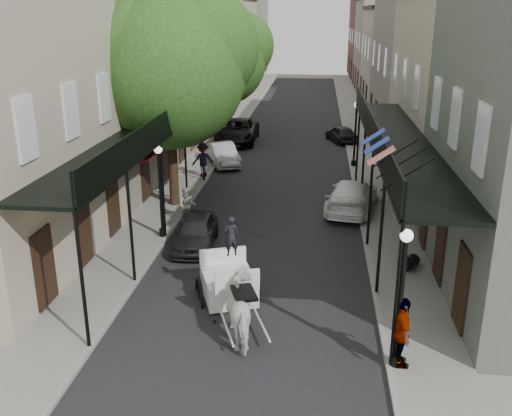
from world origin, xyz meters
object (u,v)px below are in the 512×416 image
(pedestrian_sidewalk_left, at_px, (203,160))
(car_left_far, at_px, (237,131))
(pedestrian_sidewalk_right, at_px, (402,333))
(car_right_far, at_px, (341,134))
(carriage, at_px, (226,260))
(car_left_near, at_px, (196,232))
(lamppost_left, at_px, (160,190))
(car_right_near, at_px, (352,196))
(lamppost_right_near, at_px, (401,297))
(tree_far, at_px, (227,56))
(tree_near, at_px, (178,64))
(pedestrian_walking, at_px, (187,206))
(lamppost_right_far, at_px, (355,133))
(car_left_mid, at_px, (223,154))
(horse, at_px, (245,310))

(pedestrian_sidewalk_left, relative_size, car_left_far, 0.32)
(pedestrian_sidewalk_right, height_order, car_right_far, pedestrian_sidewalk_right)
(carriage, relative_size, pedestrian_sidewalk_right, 1.60)
(car_left_far, height_order, car_right_far, car_left_far)
(car_left_near, height_order, car_left_far, car_left_far)
(lamppost_left, height_order, car_right_near, lamppost_left)
(lamppost_right_near, bearing_deg, tree_far, 107.68)
(car_left_near, relative_size, car_left_far, 0.63)
(tree_near, xyz_separation_m, pedestrian_walking, (0.70, -2.33, -5.69))
(lamppost_right_far, distance_m, car_left_mid, 7.83)
(tree_far, bearing_deg, lamppost_right_far, -36.51)
(lamppost_left, relative_size, horse, 1.73)
(pedestrian_walking, relative_size, car_left_far, 0.28)
(horse, xyz_separation_m, car_left_near, (-2.71, 6.34, -0.29))
(car_left_far, bearing_deg, tree_far, 164.13)
(car_left_near, xyz_separation_m, car_left_far, (-1.00, 18.66, 0.18))
(pedestrian_walking, relative_size, car_left_near, 0.44)
(lamppost_left, distance_m, carriage, 5.51)
(car_left_near, height_order, car_left_mid, car_left_mid)
(tree_far, distance_m, pedestrian_walking, 17.10)
(tree_far, height_order, pedestrian_walking, tree_far)
(carriage, distance_m, car_left_far, 22.52)
(tree_near, relative_size, carriage, 3.19)
(pedestrian_sidewalk_right, bearing_deg, pedestrian_walking, 31.25)
(carriage, bearing_deg, lamppost_right_far, 53.53)
(car_right_near, bearing_deg, tree_near, 11.78)
(car_left_near, relative_size, car_right_near, 0.74)
(tree_far, distance_m, pedestrian_sidewalk_right, 27.92)
(tree_near, distance_m, pedestrian_sidewalk_right, 15.75)
(tree_near, bearing_deg, car_left_far, 87.52)
(pedestrian_sidewalk_left, bearing_deg, car_right_far, -150.03)
(lamppost_right_far, relative_size, car_right_near, 0.76)
(tree_near, height_order, lamppost_right_far, tree_near)
(tree_near, bearing_deg, tree_far, 90.19)
(car_right_near, bearing_deg, horse, 83.68)
(pedestrian_sidewalk_left, bearing_deg, pedestrian_walking, 73.47)
(tree_far, relative_size, carriage, 2.85)
(tree_far, bearing_deg, pedestrian_walking, -87.39)
(lamppost_right_far, relative_size, pedestrian_sidewalk_right, 1.96)
(pedestrian_sidewalk_left, height_order, car_right_near, pedestrian_sidewalk_left)
(lamppost_right_near, relative_size, car_right_near, 0.76)
(carriage, relative_size, car_left_far, 0.53)
(lamppost_left, relative_size, car_right_far, 1.07)
(pedestrian_walking, bearing_deg, lamppost_right_near, -54.86)
(car_right_far, bearing_deg, car_left_near, 53.39)
(horse, height_order, carriage, carriage)
(pedestrian_walking, bearing_deg, car_left_far, 87.84)
(car_right_near, bearing_deg, pedestrian_walking, 29.93)
(lamppost_right_near, xyz_separation_m, car_left_near, (-6.70, 7.34, -1.43))
(tree_near, relative_size, car_left_mid, 2.45)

